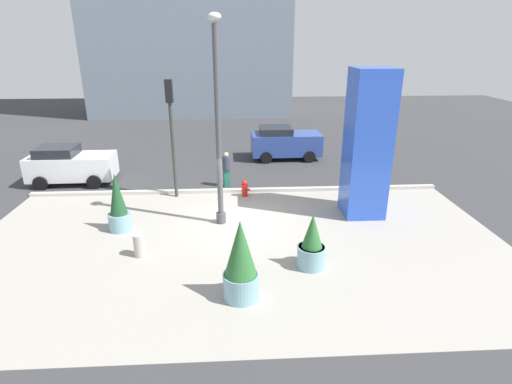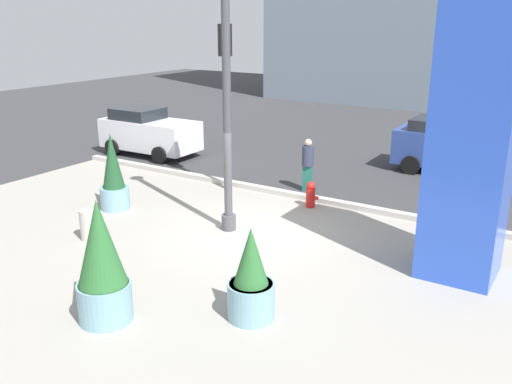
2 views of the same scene
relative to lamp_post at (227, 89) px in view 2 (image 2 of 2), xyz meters
The scene contains 14 objects.
ground_plane 5.39m from the lamp_post, 81.01° to the left, with size 60.00×60.00×0.00m, color #38383A.
plaza_pavement 4.09m from the lamp_post, 72.03° to the right, with size 18.00×10.00×0.02m, color #9E998E.
curb_strip 4.71m from the lamp_post, 78.56° to the left, with size 18.00×0.24×0.16m, color #B7B2A8.
lamp_post is the anchor object (origin of this frame).
art_pillar_blue 5.54m from the lamp_post, ahead, with size 1.48×1.48×5.52m, color blue.
potted_plant_mid_plaza 4.45m from the lamp_post, behind, with size 0.80×0.80×2.16m.
potted_plant_near_left 5.12m from the lamp_post, 49.74° to the right, with size 0.84×0.84×1.73m.
potted_plant_near_right 5.34m from the lamp_post, 82.32° to the right, with size 0.95×0.95×2.26m.
fire_hydrant 4.23m from the lamp_post, 69.99° to the left, with size 0.36×0.26×0.75m.
concrete_bollard 4.65m from the lamp_post, 137.03° to the right, with size 0.36×0.36×0.75m, color #B2ADA3.
traffic_light_far_side 3.44m from the lamp_post, 125.62° to the left, with size 0.28×0.42×4.94m.
car_curb_east 9.51m from the lamp_post, 68.06° to the left, with size 3.91×2.12×1.82m.
car_passing_lane 9.02m from the lamp_post, 145.83° to the left, with size 3.85×1.98×1.79m.
pedestrian_by_curb 4.77m from the lamp_post, 87.53° to the left, with size 0.44×0.44×1.63m.
Camera 2 is at (6.83, -10.58, 5.15)m, focal length 38.49 mm.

